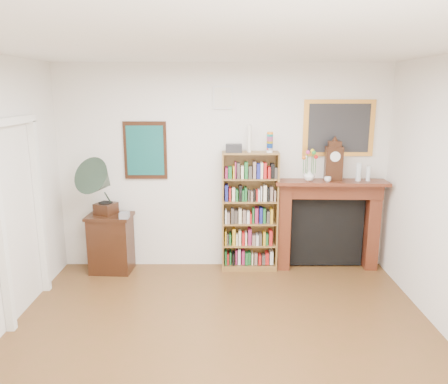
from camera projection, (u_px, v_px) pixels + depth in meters
name	position (u px, v px, depth m)	size (l,w,h in m)	color
room	(222.00, 222.00, 3.54)	(4.51, 5.01, 2.81)	brown
door_casing	(20.00, 202.00, 4.74)	(0.08, 1.02, 2.17)	white
teal_poster	(145.00, 150.00, 5.90)	(0.58, 0.04, 0.78)	black
small_picture	(223.00, 98.00, 5.74)	(0.26, 0.04, 0.30)	white
gilt_painting	(339.00, 128.00, 5.83)	(0.95, 0.04, 0.75)	gold
bookshelf	(250.00, 205.00, 5.93)	(0.76, 0.27, 1.90)	brown
side_cabinet	(111.00, 243.00, 5.97)	(0.59, 0.43, 0.81)	black
fireplace	(328.00, 216.00, 6.01)	(1.51, 0.41, 1.26)	#521D13
gramophone	(101.00, 183.00, 5.69)	(0.69, 0.76, 0.81)	black
cd_stack	(124.00, 215.00, 5.71)	(0.12, 0.12, 0.08)	#A2A1AC
mantel_clock	(334.00, 162.00, 5.80)	(0.23, 0.14, 0.53)	black
flower_vase	(309.00, 175.00, 5.82)	(0.15, 0.15, 0.15)	white
teacup	(328.00, 179.00, 5.75)	(0.09, 0.09, 0.07)	silver
bottle_left	(359.00, 172.00, 5.81)	(0.07, 0.07, 0.24)	silver
bottle_right	(368.00, 173.00, 5.81)	(0.06, 0.06, 0.20)	silver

